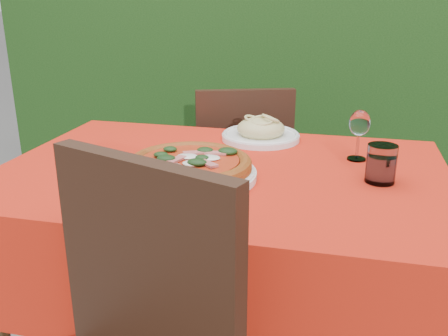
% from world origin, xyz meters
% --- Properties ---
extents(hedge, '(3.20, 0.55, 1.78)m').
position_xyz_m(hedge, '(0.00, 1.55, 0.92)').
color(hedge, black).
rests_on(hedge, ground).
extents(dining_table, '(1.26, 0.86, 0.75)m').
position_xyz_m(dining_table, '(0.00, 0.00, 0.60)').
color(dining_table, '#442C16').
rests_on(dining_table, ground).
extents(chair_far, '(0.50, 0.50, 0.87)m').
position_xyz_m(chair_far, '(-0.08, 0.68, 0.50)').
color(chair_far, black).
rests_on(chair_far, ground).
extents(pizza_plate, '(0.36, 0.36, 0.07)m').
position_xyz_m(pizza_plate, '(-0.06, -0.10, 0.78)').
color(pizza_plate, white).
rests_on(pizza_plate, dining_table).
extents(pasta_plate, '(0.26, 0.26, 0.08)m').
position_xyz_m(pasta_plate, '(0.06, 0.32, 0.77)').
color(pasta_plate, white).
rests_on(pasta_plate, dining_table).
extents(water_glass, '(0.08, 0.08, 0.10)m').
position_xyz_m(water_glass, '(0.43, -0.01, 0.79)').
color(water_glass, silver).
rests_on(water_glass, dining_table).
extents(wine_glass, '(0.06, 0.06, 0.15)m').
position_xyz_m(wine_glass, '(0.37, 0.17, 0.85)').
color(wine_glass, white).
rests_on(wine_glass, dining_table).
extents(fork, '(0.05, 0.19, 0.00)m').
position_xyz_m(fork, '(-0.36, -0.07, 0.75)').
color(fork, '#BCBCC3').
rests_on(fork, dining_table).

